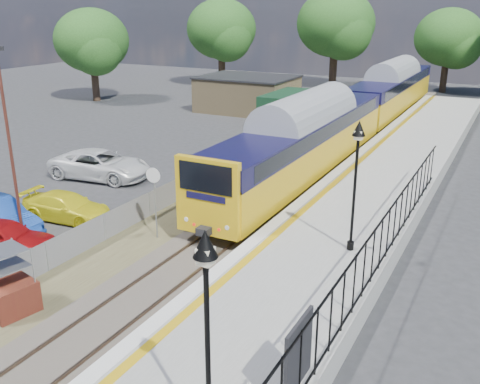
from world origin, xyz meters
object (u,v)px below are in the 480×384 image
Objects in this scene: train at (359,108)px; car_red at (3,237)px; carpark_lamp at (9,140)px; car_yellow at (67,207)px; speed_sign at (154,190)px; car_white at (100,165)px; brick_plinth at (8,283)px; victorian_lamp_south at (206,293)px; victorian_lamp_north at (357,156)px.

car_red is (-6.89, -24.12, -1.66)m from train.
carpark_lamp reaches higher than car_yellow.
train is 20.46m from speed_sign.
car_yellow is at bearing -8.42° from car_red.
speed_sign is at bearing -132.63° from car_white.
carpark_lamp is 1.92× the size of car_red.
brick_plinth reaches higher than car_yellow.
car_red is at bearing -168.55° from car_white.
train is 7.30× the size of car_white.
victorian_lamp_south reaches higher than train.
victorian_lamp_north reaches higher than brick_plinth.
car_red is 9.60m from car_white.
victorian_lamp_south is 0.11× the size of train.
car_red is 0.96× the size of car_yellow.
car_red reaches higher than car_yellow.
victorian_lamp_north is 12.61m from carpark_lamp.
car_yellow is 0.75× the size of car_white.
car_white is (-3.19, 9.06, 0.09)m from car_red.
car_red is at bearing 142.86° from brick_plinth.
victorian_lamp_north reaches higher than car_white.
train is 5.32× the size of carpark_lamp.
victorian_lamp_north is at bearing -2.15° from speed_sign.
victorian_lamp_north is at bearing 17.95° from carpark_lamp.
carpark_lamp is at bearing -165.79° from car_white.
car_white is (-15.38, 4.42, -3.52)m from victorian_lamp_north.
victorian_lamp_south reaches higher than car_yellow.
speed_sign reaches higher than car_white.
victorian_lamp_south is 1.15× the size of car_red.
speed_sign is 5.66m from carpark_lamp.
car_red is 3.69m from car_yellow.
brick_plinth reaches higher than car_red.
carpark_lamp is at bearing 134.66° from brick_plinth.
speed_sign is 0.40× the size of carpark_lamp.
train is 27.15m from brick_plinth.
car_yellow is at bearing 122.13° from brick_plinth.
car_yellow is at bearing 100.66° from carpark_lamp.
brick_plinth is 0.52× the size of car_yellow.
train is at bearing -29.92° from car_red.
train is at bearing -25.27° from car_yellow.
victorian_lamp_north reaches higher than train.
carpark_lamp is (-6.70, -23.37, 2.00)m from train.
train reaches higher than car_yellow.
carpark_lamp reaches higher than train.
car_white is at bearing 163.98° from victorian_lamp_north.
victorian_lamp_north is at bearing 91.15° from victorian_lamp_south.
brick_plinth is 6.74m from speed_sign.
victorian_lamp_north is 0.60× the size of carpark_lamp.
victorian_lamp_north is 1.51× the size of speed_sign.
car_red is at bearing 156.61° from victorian_lamp_south.
car_red is (-12.39, 5.36, -3.62)m from victorian_lamp_south.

